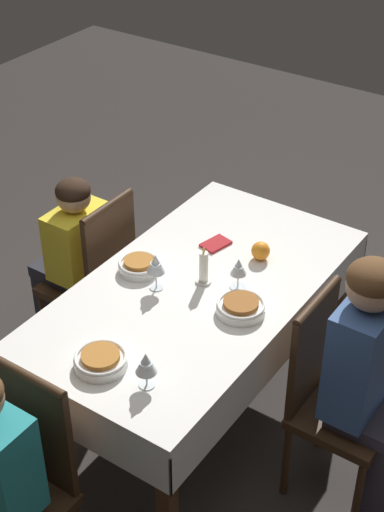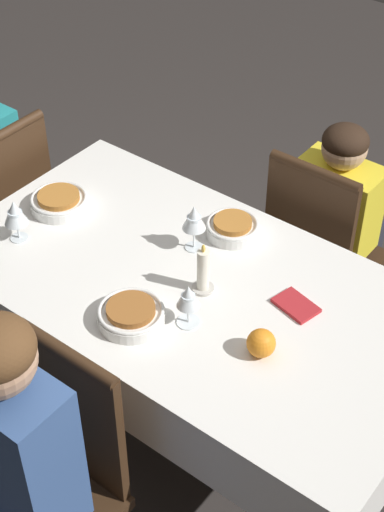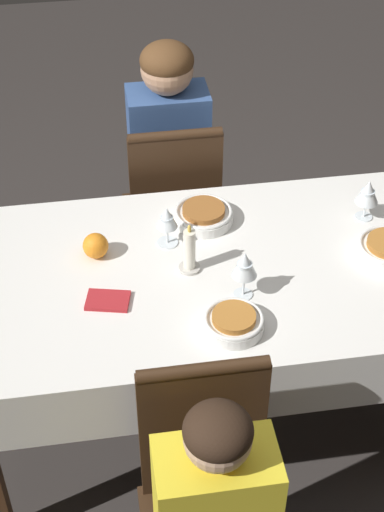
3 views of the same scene
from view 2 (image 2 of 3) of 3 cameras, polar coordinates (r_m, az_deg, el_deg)
ground_plane at (r=2.95m, az=0.07°, el=-12.98°), size 8.00×8.00×0.00m
dining_table at (r=2.44m, az=0.09°, el=-3.52°), size 1.55×0.85×0.77m
chair_north at (r=2.28m, az=-9.85°, el=-15.53°), size 0.37×0.37×0.94m
chair_east at (r=3.15m, az=-13.46°, el=2.80°), size 0.37×0.37×0.94m
chair_south at (r=2.93m, az=9.11°, el=0.22°), size 0.37×0.37×0.94m
person_adult_denim at (r=2.10m, az=-13.28°, el=-15.56°), size 0.30×0.34×1.18m
person_child_yellow at (r=3.01m, az=10.75°, el=2.38°), size 0.30×0.33×1.00m
bowl_north at (r=2.25m, az=-4.45°, el=-4.23°), size 0.20×0.20×0.06m
wine_glass_north at (r=2.19m, az=-0.28°, el=-3.05°), size 0.07×0.07×0.14m
bowl_east at (r=2.69m, az=-9.64°, el=3.94°), size 0.20×0.20×0.06m
wine_glass_east at (r=2.54m, az=-12.75°, el=3.04°), size 0.08×0.08×0.15m
bowl_south at (r=2.55m, az=2.96°, el=2.12°), size 0.17×0.17×0.06m
wine_glass_south at (r=2.43m, az=0.15°, el=2.73°), size 0.08×0.08×0.17m
candle_centerpiece at (r=2.31m, az=0.81°, el=-1.24°), size 0.07×0.07×0.17m
orange_fruit at (r=2.15m, az=5.05°, el=-6.33°), size 0.08×0.08×0.08m
napkin_red_folded at (r=2.32m, az=7.57°, el=-3.58°), size 0.14×0.11×0.01m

